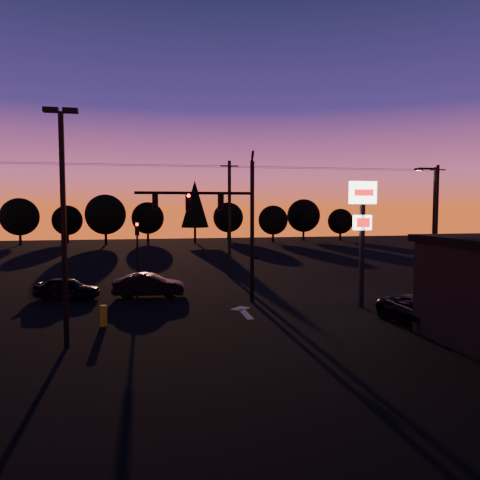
# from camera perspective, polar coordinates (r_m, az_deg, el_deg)

# --- Properties ---
(ground) EXTENTS (120.00, 120.00, 0.00)m
(ground) POSITION_cam_1_polar(r_m,az_deg,el_deg) (22.90, 0.05, -9.68)
(ground) COLOR black
(ground) RESTS_ON ground
(lane_arrow) EXTENTS (1.20, 3.10, 0.01)m
(lane_arrow) POSITION_cam_1_polar(r_m,az_deg,el_deg) (24.58, 0.42, -8.71)
(lane_arrow) COLOR beige
(lane_arrow) RESTS_ON ground
(traffic_signal_mast) EXTENTS (6.79, 0.52, 8.58)m
(traffic_signal_mast) POSITION_cam_1_polar(r_m,az_deg,el_deg) (26.16, -1.92, 2.95)
(traffic_signal_mast) COLOR black
(traffic_signal_mast) RESTS_ON ground
(secondary_signal) EXTENTS (0.30, 0.31, 4.35)m
(secondary_signal) POSITION_cam_1_polar(r_m,az_deg,el_deg) (33.38, -12.41, -0.47)
(secondary_signal) COLOR black
(secondary_signal) RESTS_ON ground
(parking_lot_light) EXTENTS (1.25, 0.30, 9.14)m
(parking_lot_light) POSITION_cam_1_polar(r_m,az_deg,el_deg) (19.04, -20.74, 3.31)
(parking_lot_light) COLOR black
(parking_lot_light) RESTS_ON ground
(pylon_sign) EXTENTS (1.50, 0.28, 6.80)m
(pylon_sign) POSITION_cam_1_polar(r_m,az_deg,el_deg) (25.96, 14.70, 2.77)
(pylon_sign) COLOR black
(pylon_sign) RESTS_ON ground
(streetlight) EXTENTS (1.55, 0.35, 8.00)m
(streetlight) POSITION_cam_1_polar(r_m,az_deg,el_deg) (32.92, 22.42, 1.97)
(streetlight) COLOR black
(streetlight) RESTS_ON ground
(utility_pole_1) EXTENTS (1.40, 0.26, 9.00)m
(utility_pole_1) POSITION_cam_1_polar(r_m,az_deg,el_deg) (36.38, -1.29, 2.71)
(utility_pole_1) COLOR black
(utility_pole_1) RESTS_ON ground
(utility_pole_2) EXTENTS (1.40, 0.26, 9.00)m
(utility_pole_2) POSITION_cam_1_polar(r_m,az_deg,el_deg) (43.36, 22.84, 2.61)
(utility_pole_2) COLOR black
(utility_pole_2) RESTS_ON ground
(power_wires) EXTENTS (36.00, 1.22, 0.07)m
(power_wires) POSITION_cam_1_polar(r_m,az_deg,el_deg) (36.51, -1.30, 8.96)
(power_wires) COLOR black
(power_wires) RESTS_ON ground
(bollard) EXTENTS (0.32, 0.32, 0.95)m
(bollard) POSITION_cam_1_polar(r_m,az_deg,el_deg) (22.47, -16.29, -8.86)
(bollard) COLOR #A3890C
(bollard) RESTS_ON ground
(tree_0) EXTENTS (5.36, 5.36, 6.74)m
(tree_0) POSITION_cam_1_polar(r_m,az_deg,el_deg) (73.91, -25.28, 2.58)
(tree_0) COLOR black
(tree_0) RESTS_ON ground
(tree_1) EXTENTS (4.54, 4.54, 5.71)m
(tree_1) POSITION_cam_1_polar(r_m,az_deg,el_deg) (75.70, -20.31, 2.26)
(tree_1) COLOR black
(tree_1) RESTS_ON ground
(tree_2) EXTENTS (5.77, 5.78, 7.26)m
(tree_2) POSITION_cam_1_polar(r_m,az_deg,el_deg) (70.02, -16.09, 3.00)
(tree_2) COLOR black
(tree_2) RESTS_ON ground
(tree_3) EXTENTS (4.95, 4.95, 6.22)m
(tree_3) POSITION_cam_1_polar(r_m,az_deg,el_deg) (73.81, -11.18, 2.64)
(tree_3) COLOR black
(tree_3) RESTS_ON ground
(tree_4) EXTENTS (4.18, 4.18, 9.50)m
(tree_4) POSITION_cam_1_polar(r_m,az_deg,el_deg) (71.19, -5.53, 4.40)
(tree_4) COLOR black
(tree_4) RESTS_ON ground
(tree_5) EXTENTS (4.95, 4.95, 6.22)m
(tree_5) POSITION_cam_1_polar(r_m,az_deg,el_deg) (77.00, -1.46, 2.77)
(tree_5) COLOR black
(tree_5) RESTS_ON ground
(tree_6) EXTENTS (4.54, 4.54, 5.71)m
(tree_6) POSITION_cam_1_polar(r_m,az_deg,el_deg) (72.48, 4.06, 2.43)
(tree_6) COLOR black
(tree_6) RESTS_ON ground
(tree_7) EXTENTS (5.36, 5.36, 6.74)m
(tree_7) POSITION_cam_1_polar(r_m,az_deg,el_deg) (77.13, 7.76, 2.97)
(tree_7) COLOR black
(tree_7) RESTS_ON ground
(tree_8) EXTENTS (4.12, 4.12, 5.19)m
(tree_8) POSITION_cam_1_polar(r_m,az_deg,el_deg) (78.42, 12.14, 2.24)
(tree_8) COLOR black
(tree_8) RESTS_ON ground
(car_left) EXTENTS (4.05, 2.63, 1.28)m
(car_left) POSITION_cam_1_polar(r_m,az_deg,el_deg) (29.61, -20.34, -5.52)
(car_left) COLOR black
(car_left) RESTS_ON ground
(car_mid) EXTENTS (4.40, 1.98, 1.40)m
(car_mid) POSITION_cam_1_polar(r_m,az_deg,el_deg) (28.98, -11.02, -5.43)
(car_mid) COLOR black
(car_mid) RESTS_ON ground
(suv_parked) EXTENTS (2.67, 4.97, 1.33)m
(suv_parked) POSITION_cam_1_polar(r_m,az_deg,el_deg) (23.21, 21.40, -8.09)
(suv_parked) COLOR black
(suv_parked) RESTS_ON ground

